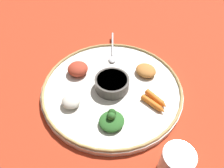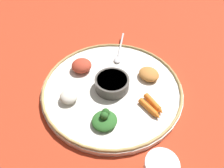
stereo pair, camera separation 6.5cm
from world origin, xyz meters
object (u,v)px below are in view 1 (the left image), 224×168
object	(u,v)px
spoon	(112,52)
carrot_near_spoon	(153,104)
drinking_glass	(175,165)
center_bowl	(112,83)
carrot_outer	(156,99)
greens_pile	(112,120)

from	to	relation	value
spoon	carrot_near_spoon	xyz separation A→B (m)	(0.13, 0.22, 0.00)
spoon	drinking_glass	world-z (taller)	drinking_glass
center_bowl	carrot_outer	world-z (taller)	center_bowl
spoon	greens_pile	bearing A→B (deg)	33.28
center_bowl	drinking_glass	distance (m)	0.28
center_bowl	drinking_glass	world-z (taller)	drinking_glass
carrot_outer	drinking_glass	xyz separation A→B (m)	(0.16, 0.12, 0.01)
carrot_near_spoon	drinking_glass	bearing A→B (deg)	41.12
carrot_near_spoon	carrot_outer	distance (m)	0.02
center_bowl	greens_pile	size ratio (longest dim) A/B	1.25
center_bowl	spoon	bearing A→B (deg)	-146.72
greens_pile	drinking_glass	xyz separation A→B (m)	(0.03, 0.18, 0.01)
spoon	carrot_outer	xyz separation A→B (m)	(0.11, 0.22, 0.00)
center_bowl	carrot_near_spoon	xyz separation A→B (m)	(-0.01, 0.13, -0.01)
spoon	carrot_outer	bearing A→B (deg)	63.72
spoon	carrot_outer	distance (m)	0.24
spoon	drinking_glass	size ratio (longest dim) A/B	1.70
drinking_glass	spoon	bearing A→B (deg)	-128.02
carrot_near_spoon	drinking_glass	distance (m)	0.18
greens_pile	carrot_outer	size ratio (longest dim) A/B	1.07
greens_pile	drinking_glass	distance (m)	0.18
spoon	greens_pile	distance (m)	0.28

